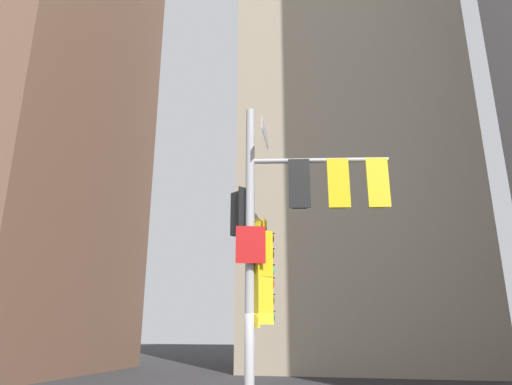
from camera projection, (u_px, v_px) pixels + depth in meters
building_tower_left at (18, 87)px, 28.05m from camera, size 12.70×12.70×33.21m
building_mid_block at (347, 79)px, 32.83m from camera, size 13.00×13.00×39.31m
signal_pole_assembly at (281, 232)px, 10.06m from camera, size 3.63×2.43×7.21m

